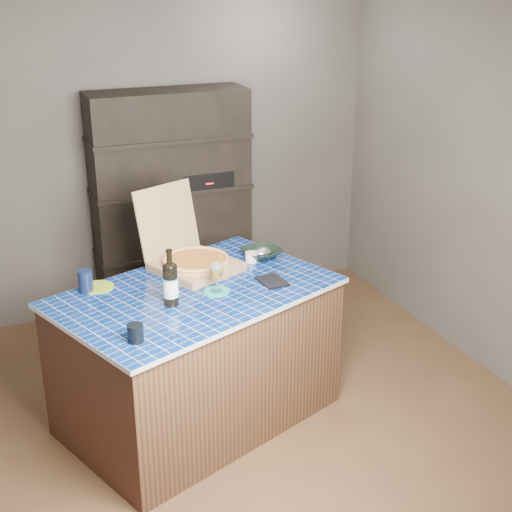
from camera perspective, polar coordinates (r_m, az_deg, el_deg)
name	(u,v)px	position (r m, az deg, el deg)	size (l,w,h in m)	color
room	(243,223)	(4.16, -1.04, 2.67)	(3.50, 3.50, 3.50)	brown
shelving_unit	(172,206)	(5.64, -6.73, 4.03)	(1.20, 0.41, 1.80)	black
kitchen_island	(197,355)	(4.40, -4.71, -7.92)	(1.85, 1.51, 0.87)	#4D361E
pizza_box	(193,259)	(4.46, -5.07, -0.23)	(0.63, 0.68, 0.49)	#93764B
mead_bottle	(171,283)	(3.98, -6.85, -2.19)	(0.09, 0.09, 0.33)	black
teal_trivet	(217,291)	(4.16, -3.16, -2.85)	(0.15, 0.15, 0.01)	teal
wine_glass	(216,271)	(4.11, -3.20, -1.22)	(0.08, 0.08, 0.19)	white
tumbler	(135,333)	(3.65, -9.63, -6.10)	(0.08, 0.08, 0.09)	black
dvd_case	(272,281)	(4.28, 1.29, -2.03)	(0.14, 0.20, 0.02)	black
bowl	(262,253)	(4.64, 0.45, 0.22)	(0.25, 0.25, 0.06)	black
foil_contents	(262,252)	(4.64, 0.45, 0.33)	(0.13, 0.11, 0.06)	#B8B7C3
white_jar	(251,257)	(4.57, -0.40, -0.09)	(0.08, 0.08, 0.06)	silver
navy_cup	(85,281)	(4.26, -13.48, -1.95)	(0.08, 0.08, 0.13)	black
green_trivet	(98,287)	(4.32, -12.56, -2.45)	(0.20, 0.20, 0.01)	olive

